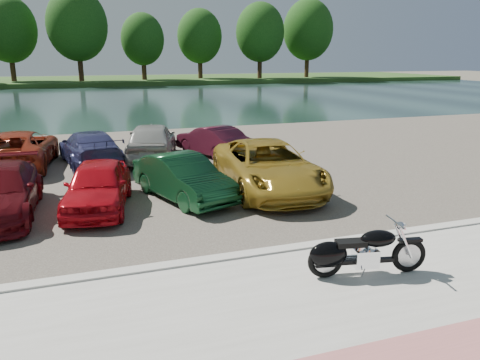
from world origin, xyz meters
name	(u,v)px	position (x,y,z in m)	size (l,w,h in m)	color
ground	(324,299)	(0.00, 0.00, 0.00)	(200.00, 200.00, 0.00)	#595447
promenade	(356,327)	(0.00, -1.00, 0.05)	(60.00, 6.00, 0.10)	#A9A79F
kerb	(278,251)	(0.00, 2.00, 0.07)	(60.00, 0.30, 0.14)	#A9A79F
parking_lot	(186,164)	(0.00, 11.00, 0.02)	(60.00, 18.00, 0.04)	#443E37
river	(119,100)	(0.00, 40.00, 0.00)	(120.00, 40.00, 0.00)	#1A2E2B
far_bank	(101,80)	(0.00, 72.00, 0.30)	(120.00, 24.00, 0.60)	#28481A
far_trees	(131,31)	(4.36, 65.79, 7.49)	(70.25, 10.68, 12.52)	#352213
motorcycle	(357,252)	(0.91, 0.45, 0.56)	(2.31, 0.84, 1.05)	black
car_4	(98,186)	(-3.46, 6.34, 0.70)	(1.57, 3.90, 1.33)	red
car_5	(183,178)	(-1.08, 6.49, 0.69)	(1.37, 3.92, 1.29)	#0F381D
car_6	(268,166)	(1.60, 6.54, 0.80)	(2.53, 5.48, 1.52)	#A58226
car_10	(19,149)	(-6.01, 12.52, 0.73)	(2.30, 4.99, 1.39)	#9C311A
car_11	(90,148)	(-3.50, 12.02, 0.70)	(1.86, 4.56, 1.32)	navy
car_12	(152,141)	(-1.12, 12.17, 0.81)	(1.81, 4.51, 1.54)	#A0A09B
car_13	(212,141)	(1.42, 12.26, 0.66)	(1.32, 3.78, 1.25)	#481323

